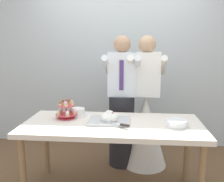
{
  "coord_description": "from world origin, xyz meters",
  "views": [
    {
      "loc": [
        0.21,
        -2.4,
        1.57
      ],
      "look_at": [
        -0.02,
        0.15,
        1.07
      ],
      "focal_mm": 39.99,
      "sensor_mm": 36.0,
      "label": 1
    }
  ],
  "objects": [
    {
      "name": "plate_stack",
      "position": [
        0.63,
        -0.04,
        0.81
      ],
      "size": [
        0.21,
        0.21,
        0.07
      ],
      "color": "white",
      "rests_on": "dessert_table"
    },
    {
      "name": "dessert_table",
      "position": [
        0.0,
        0.0,
        0.7
      ],
      "size": [
        1.8,
        0.8,
        0.78
      ],
      "color": "silver",
      "rests_on": "ground_plane"
    },
    {
      "name": "main_cake_tray",
      "position": [
        -0.03,
        0.02,
        0.82
      ],
      "size": [
        0.42,
        0.37,
        0.13
      ],
      "color": "silver",
      "rests_on": "dessert_table"
    },
    {
      "name": "person_groom",
      "position": [
        0.06,
        0.66,
        0.75
      ],
      "size": [
        0.46,
        0.49,
        1.66
      ],
      "color": "#232328",
      "rests_on": "ground_plane"
    },
    {
      "name": "round_cake",
      "position": [
        -0.42,
        0.24,
        0.81
      ],
      "size": [
        0.24,
        0.24,
        0.08
      ],
      "color": "white",
      "rests_on": "dessert_table"
    },
    {
      "name": "cupcake_stand",
      "position": [
        -0.5,
        0.12,
        0.86
      ],
      "size": [
        0.23,
        0.23,
        0.21
      ],
      "color": "#D83F4C",
      "rests_on": "dessert_table"
    },
    {
      "name": "person_bride",
      "position": [
        0.36,
        0.68,
        0.58
      ],
      "size": [
        0.56,
        0.56,
        1.66
      ],
      "color": "white",
      "rests_on": "ground_plane"
    },
    {
      "name": "rear_wall",
      "position": [
        0.0,
        1.41,
        1.45
      ],
      "size": [
        5.2,
        0.1,
        2.9
      ],
      "primitive_type": "cube",
      "color": "silver",
      "rests_on": "ground_plane"
    }
  ]
}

